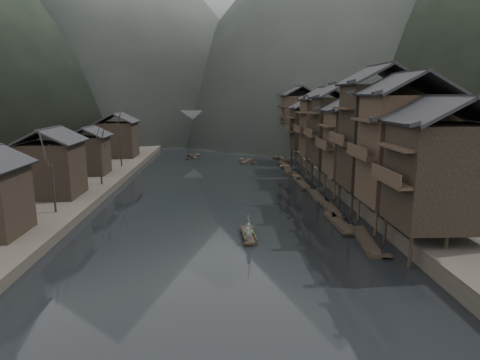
{
  "coord_description": "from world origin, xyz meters",
  "views": [
    {
      "loc": [
        -0.17,
        -38.58,
        13.03
      ],
      "look_at": [
        2.14,
        10.91,
        2.5
      ],
      "focal_mm": 30.0,
      "sensor_mm": 36.0,
      "label": 1
    }
  ],
  "objects": [
    {
      "name": "right_bank",
      "position": [
        35.0,
        40.0,
        0.9
      ],
      "size": [
        40.0,
        200.0,
        1.8
      ],
      "primitive_type": "cube",
      "color": "#2D2823",
      "rests_on": "ground"
    },
    {
      "name": "hills",
      "position": [
        5.31,
        166.33,
        53.75
      ],
      "size": [
        320.0,
        380.0,
        115.15
      ],
      "color": "black",
      "rests_on": "ground"
    },
    {
      "name": "hero_sampan",
      "position": [
        2.28,
        -3.09,
        0.2
      ],
      "size": [
        1.28,
        4.96,
        0.43
      ],
      "color": "black",
      "rests_on": "water"
    },
    {
      "name": "left_bank",
      "position": [
        -35.0,
        40.0,
        0.6
      ],
      "size": [
        40.0,
        200.0,
        1.2
      ],
      "primitive_type": "cube",
      "color": "#2D2823",
      "rests_on": "ground"
    },
    {
      "name": "left_houses",
      "position": [
        -20.5,
        20.12,
        5.66
      ],
      "size": [
        8.1,
        53.2,
        8.73
      ],
      "color": "black",
      "rests_on": "left_bank"
    },
    {
      "name": "bamboo_pole",
      "position": [
        2.39,
        -4.81,
        3.95
      ],
      "size": [
        0.82,
        2.82,
        3.54
      ],
      "primitive_type": "cylinder",
      "rotation": [
        0.68,
        0.0,
        -0.27
      ],
      "color": "#8C7A51",
      "rests_on": "boatman"
    },
    {
      "name": "stone_bridge",
      "position": [
        -0.0,
        72.0,
        5.11
      ],
      "size": [
        40.0,
        6.0,
        9.0
      ],
      "color": "#4C4C4F",
      "rests_on": "ground"
    },
    {
      "name": "stilt_houses",
      "position": [
        17.28,
        19.0,
        9.08
      ],
      "size": [
        9.0,
        67.6,
        16.54
      ],
      "color": "black",
      "rests_on": "ground"
    },
    {
      "name": "boatman",
      "position": [
        2.19,
        -4.81,
        1.31
      ],
      "size": [
        0.76,
        0.69,
        1.75
      ],
      "primitive_type": "imported",
      "rotation": [
        0.0,
        0.0,
        2.58
      ],
      "color": "slate",
      "rests_on": "hero_sampan"
    },
    {
      "name": "bare_trees",
      "position": [
        -17.0,
        12.99,
        6.49
      ],
      "size": [
        3.78,
        44.34,
        7.56
      ],
      "color": "black",
      "rests_on": "left_bank"
    },
    {
      "name": "cargo_heap",
      "position": [
        2.3,
        -2.86,
        0.76
      ],
      "size": [
        1.08,
        1.42,
        0.65
      ],
      "primitive_type": "ellipsoid",
      "color": "black",
      "rests_on": "hero_sampan"
    },
    {
      "name": "moored_sampans",
      "position": [
        11.91,
        26.37,
        0.2
      ],
      "size": [
        3.29,
        73.42,
        0.47
      ],
      "color": "black",
      "rests_on": "water"
    },
    {
      "name": "water",
      "position": [
        0.0,
        0.0,
        0.0
      ],
      "size": [
        300.0,
        300.0,
        0.0
      ],
      "primitive_type": "plane",
      "color": "black",
      "rests_on": "ground"
    },
    {
      "name": "midriver_boats",
      "position": [
        0.49,
        52.7,
        0.2
      ],
      "size": [
        14.12,
        33.12,
        0.44
      ],
      "color": "black",
      "rests_on": "water"
    }
  ]
}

